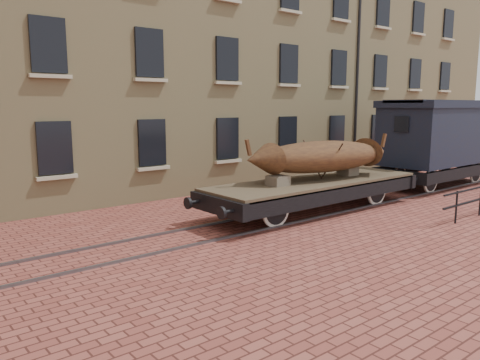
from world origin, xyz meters
TOP-DOWN VIEW (x-y plane):
  - ground at (0.00, 0.00)m, footprint 90.00×90.00m
  - warehouse_cream at (3.00, 9.99)m, footprint 40.00×10.19m
  - rail_track at (0.00, 0.00)m, footprint 30.00×1.52m
  - flatcar_wagon at (0.89, 0.00)m, footprint 9.15×2.48m
  - iron_boat at (1.20, 0.00)m, footprint 6.01×2.40m
  - goods_van at (9.07, 0.00)m, footprint 7.29×2.66m

SIDE VIEW (x-z plane):
  - ground at x=0.00m, z-range 0.00..0.00m
  - rail_track at x=0.00m, z-range 0.00..0.06m
  - flatcar_wagon at x=0.89m, z-range 0.17..1.55m
  - iron_boat at x=1.20m, z-range 1.12..2.59m
  - goods_van at x=9.07m, z-range 0.48..4.25m
  - warehouse_cream at x=3.00m, z-range 0.00..14.00m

